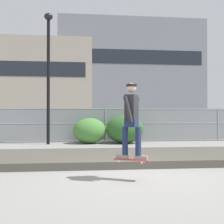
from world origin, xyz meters
TOP-DOWN VIEW (x-y plane):
  - ground_plane at (0.00, 0.00)m, footprint 120.00×120.00m
  - gravel_berm at (0.00, 2.68)m, footprint 12.74×3.38m
  - skateboard at (-0.24, -0.30)m, footprint 0.80×0.55m
  - skater at (-0.24, -0.30)m, footprint 0.68×0.62m
  - chain_fence at (0.00, 9.29)m, footprint 26.07×0.06m
  - street_lamp at (-3.00, 8.26)m, footprint 0.44×0.44m
  - parked_car_near at (-5.89, 12.50)m, footprint 4.53×2.21m
  - library_building at (-12.98, 48.77)m, footprint 27.07×13.39m
  - office_block at (7.98, 50.56)m, footprint 26.48×14.84m
  - shrub_left at (-0.90, 8.43)m, footprint 1.71×1.40m
  - shrub_center at (0.93, 8.31)m, footprint 1.93×1.58m

SIDE VIEW (x-z plane):
  - ground_plane at x=0.00m, z-range 0.00..0.00m
  - gravel_berm at x=0.00m, z-range 0.00..0.21m
  - skateboard at x=-0.24m, z-range 0.43..0.50m
  - shrub_left at x=-0.90m, z-range 0.00..1.32m
  - shrub_center at x=0.93m, z-range 0.00..1.49m
  - parked_car_near at x=-5.89m, z-range 0.01..1.67m
  - chain_fence at x=0.00m, z-range 0.01..1.86m
  - skater at x=-0.24m, z-range 0.59..2.29m
  - street_lamp at x=-3.00m, z-range 0.82..7.49m
  - library_building at x=-12.98m, z-range 0.00..14.70m
  - office_block at x=7.98m, z-range 0.00..18.86m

